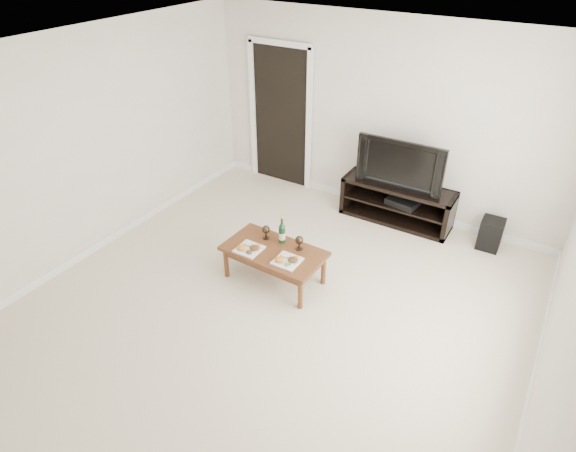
# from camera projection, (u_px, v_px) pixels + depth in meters

# --- Properties ---
(floor) EXTENTS (5.50, 5.50, 0.00)m
(floor) POSITION_uv_depth(u_px,v_px,m) (268.00, 315.00, 5.05)
(floor) COLOR beige
(floor) RESTS_ON ground
(back_wall) EXTENTS (5.00, 0.04, 2.60)m
(back_wall) POSITION_uv_depth(u_px,v_px,m) (381.00, 118.00, 6.34)
(back_wall) COLOR beige
(back_wall) RESTS_ON ground
(ceiling) EXTENTS (5.00, 5.50, 0.04)m
(ceiling) POSITION_uv_depth(u_px,v_px,m) (260.00, 59.00, 3.64)
(ceiling) COLOR white
(ceiling) RESTS_ON back_wall
(doorway) EXTENTS (0.90, 0.02, 2.05)m
(doorway) POSITION_uv_depth(u_px,v_px,m) (281.00, 118.00, 7.15)
(doorway) COLOR black
(doorway) RESTS_ON ground
(media_console) EXTENTS (1.49, 0.45, 0.55)m
(media_console) POSITION_uv_depth(u_px,v_px,m) (397.00, 203.00, 6.50)
(media_console) COLOR black
(media_console) RESTS_ON ground
(television) EXTENTS (1.14, 0.16, 0.66)m
(television) POSITION_uv_depth(u_px,v_px,m) (402.00, 162.00, 6.18)
(television) COLOR black
(television) RESTS_ON media_console
(av_receiver) EXTENTS (0.44, 0.36, 0.08)m
(av_receiver) POSITION_uv_depth(u_px,v_px,m) (403.00, 202.00, 6.43)
(av_receiver) COLOR black
(av_receiver) RESTS_ON media_console
(subwoofer) EXTENTS (0.27, 0.27, 0.40)m
(subwoofer) POSITION_uv_depth(u_px,v_px,m) (491.00, 234.00, 6.00)
(subwoofer) COLOR black
(subwoofer) RESTS_ON ground
(coffee_table) EXTENTS (1.14, 0.65, 0.42)m
(coffee_table) POSITION_uv_depth(u_px,v_px,m) (274.00, 265.00, 5.44)
(coffee_table) COLOR brown
(coffee_table) RESTS_ON ground
(plate_left) EXTENTS (0.27, 0.27, 0.07)m
(plate_left) POSITION_uv_depth(u_px,v_px,m) (249.00, 247.00, 5.31)
(plate_left) COLOR white
(plate_left) RESTS_ON coffee_table
(plate_right) EXTENTS (0.27, 0.27, 0.07)m
(plate_right) POSITION_uv_depth(u_px,v_px,m) (287.00, 259.00, 5.12)
(plate_right) COLOR white
(plate_right) RESTS_ON coffee_table
(wine_bottle) EXTENTS (0.07, 0.07, 0.35)m
(wine_bottle) POSITION_uv_depth(u_px,v_px,m) (282.00, 229.00, 5.36)
(wine_bottle) COLOR #0E3318
(wine_bottle) RESTS_ON coffee_table
(goblet_left) EXTENTS (0.09, 0.09, 0.17)m
(goblet_left) POSITION_uv_depth(u_px,v_px,m) (266.00, 232.00, 5.48)
(goblet_left) COLOR #32271B
(goblet_left) RESTS_ON coffee_table
(goblet_right) EXTENTS (0.09, 0.09, 0.17)m
(goblet_right) POSITION_uv_depth(u_px,v_px,m) (299.00, 243.00, 5.30)
(goblet_right) COLOR #32271B
(goblet_right) RESTS_ON coffee_table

